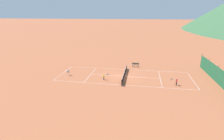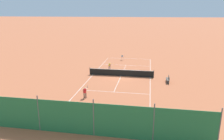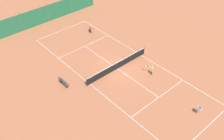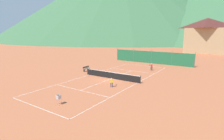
{
  "view_description": "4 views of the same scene",
  "coord_description": "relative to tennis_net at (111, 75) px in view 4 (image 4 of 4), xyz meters",
  "views": [
    {
      "loc": [
        30.04,
        2.85,
        11.12
      ],
      "look_at": [
        1.06,
        -2.12,
        1.45
      ],
      "focal_mm": 28.0,
      "sensor_mm": 36.0,
      "label": 1
    },
    {
      "loc": [
        -3.75,
        29.45,
        8.97
      ],
      "look_at": [
        1.0,
        1.75,
        1.32
      ],
      "focal_mm": 35.0,
      "sensor_mm": 36.0,
      "label": 2
    },
    {
      "loc": [
        -16.52,
        -17.66,
        19.39
      ],
      "look_at": [
        -1.75,
        -1.01,
        1.35
      ],
      "focal_mm": 42.0,
      "sensor_mm": 36.0,
      "label": 3
    },
    {
      "loc": [
        13.54,
        -20.28,
        6.44
      ],
      "look_at": [
        0.21,
        -0.16,
        1.31
      ],
      "focal_mm": 28.0,
      "sensor_mm": 36.0,
      "label": 4
    }
  ],
  "objects": [
    {
      "name": "courtside_bench",
      "position": [
        -6.34,
        1.76,
        -0.05
      ],
      "size": [
        0.36,
        1.5,
        0.84
      ],
      "color": "#51473D",
      "rests_on": "ground"
    },
    {
      "name": "tennis_ball_by_net_right",
      "position": [
        4.79,
        -5.36,
        -0.47
      ],
      "size": [
        0.07,
        0.07,
        0.07
      ],
      "primitive_type": "sphere",
      "color": "#CCE033",
      "rests_on": "ground"
    },
    {
      "name": "tennis_ball_service_box",
      "position": [
        4.82,
        7.8,
        -0.47
      ],
      "size": [
        0.07,
        0.07,
        0.07
      ],
      "primitive_type": "sphere",
      "color": "#CCE033",
      "rests_on": "ground"
    },
    {
      "name": "player_near_baseline",
      "position": [
        2.26,
        -3.31,
        0.16
      ],
      "size": [
        0.5,
        0.96,
        1.12
      ],
      "color": "#23284C",
      "rests_on": "ground"
    },
    {
      "name": "tennis_ball_alley_left",
      "position": [
        2.24,
        -4.54,
        -0.47
      ],
      "size": [
        0.07,
        0.07,
        0.07
      ],
      "primitive_type": "sphere",
      "color": "#CCE033",
      "rests_on": "ground"
    },
    {
      "name": "ball_hopper",
      "position": [
        1.12,
        -10.41,
        0.15
      ],
      "size": [
        0.36,
        0.36,
        0.89
      ],
      "color": "#B7B7BC",
      "rests_on": "ground"
    },
    {
      "name": "tennis_ball_near_corner",
      "position": [
        2.33,
        -7.5,
        -0.47
      ],
      "size": [
        0.07,
        0.07,
        0.07
      ],
      "primitive_type": "sphere",
      "color": "#CCE033",
      "rests_on": "ground"
    },
    {
      "name": "mountain_west_ridge",
      "position": [
        -91.02,
        154.85,
        40.4
      ],
      "size": [
        250.79,
        250.79,
        81.8
      ],
      "primitive_type": "cone",
      "color": "#3D6B42",
      "rests_on": "ground"
    },
    {
      "name": "tennis_ball_by_net_left",
      "position": [
        -4.57,
        4.83,
        -0.47
      ],
      "size": [
        0.07,
        0.07,
        0.07
      ],
      "primitive_type": "sphere",
      "color": "#CCE033",
      "rests_on": "ground"
    },
    {
      "name": "windscreen_fence_far",
      "position": [
        -0.0,
        15.5,
        0.81
      ],
      "size": [
        17.28,
        0.08,
        2.9
      ],
      "color": "#236B42",
      "rests_on": "ground"
    },
    {
      "name": "court_line_markings",
      "position": [
        0.0,
        0.0,
        -0.5
      ],
      "size": [
        8.25,
        23.85,
        0.01
      ],
      "color": "white",
      "rests_on": "ground"
    },
    {
      "name": "tennis_ball_far_corner",
      "position": [
        -1.73,
        -7.47,
        -0.47
      ],
      "size": [
        0.07,
        0.07,
        0.07
      ],
      "primitive_type": "sphere",
      "color": "#CCE033",
      "rests_on": "ground"
    },
    {
      "name": "ground_plane",
      "position": [
        0.0,
        0.0,
        -0.5
      ],
      "size": [
        600.0,
        600.0,
        0.0
      ],
      "primitive_type": "plane",
      "color": "#B7603D"
    },
    {
      "name": "player_near_service",
      "position": [
        2.72,
        8.61,
        0.22
      ],
      "size": [
        0.42,
        1.05,
        1.23
      ],
      "color": "black",
      "rests_on": "ground"
    },
    {
      "name": "alpine_chalet",
      "position": [
        7.11,
        45.34,
        5.32
      ],
      "size": [
        13.0,
        10.0,
        11.2
      ],
      "color": "tan",
      "rests_on": "ground"
    },
    {
      "name": "tennis_net",
      "position": [
        0.0,
        0.0,
        0.0
      ],
      "size": [
        9.18,
        0.08,
        1.06
      ],
      "color": "#2D2D2D",
      "rests_on": "ground"
    }
  ]
}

